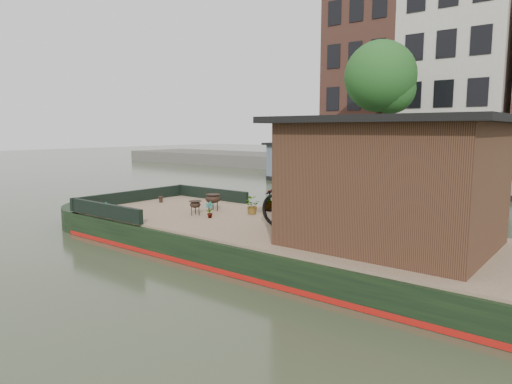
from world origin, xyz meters
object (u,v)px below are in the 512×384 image
Objects in this scene: cabin at (392,180)px; brazier_rear at (195,208)px; bicycle at (299,205)px; brazier_front at (213,202)px; potted_plant_a at (209,210)px; dinghy at (303,179)px.

cabin is 10.72× the size of brazier_rear.
bicycle is 4.78× the size of brazier_front.
brazier_front is 1.22× the size of brazier_rear.
potted_plant_a is (-2.54, -0.18, -0.37)m from bicycle.
brazier_rear is 0.13× the size of dinghy.
potted_plant_a is 1.10× the size of brazier_rear.
brazier_front is 0.16× the size of dinghy.
cabin reaches higher than brazier_rear.
dinghy is (-9.43, 11.50, -1.58)m from cabin.
cabin is 14.95m from dinghy.
dinghy is at bearing 129.34° from cabin.
brazier_front is at bearing 84.68° from bicycle.
potted_plant_a is at bearing -151.19° from dinghy.
cabin is at bearing -134.31° from dinghy.
brazier_rear is (-3.10, -0.14, -0.38)m from bicycle.
brazier_front is (-3.20, 0.62, -0.34)m from bicycle.
brazier_rear is at bearing -82.45° from brazier_front.
brazier_rear is at bearing 98.23° from bicycle.
potted_plant_a is (-4.53, -0.34, -1.02)m from cabin.
cabin is at bearing 4.33° from potted_plant_a.
brazier_front is 0.77m from brazier_rear.
brazier_rear is at bearing -153.44° from dinghy.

